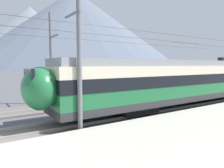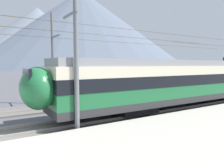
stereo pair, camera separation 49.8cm
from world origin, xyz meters
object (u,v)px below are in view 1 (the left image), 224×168
(train_far_track, at_px, (202,74))
(catenary_mast_far_side, at_px, (51,57))
(train_near_platform, at_px, (206,79))
(catenary_mast_mid, at_px, (78,60))

(train_far_track, xyz_separation_m, catenary_mast_far_side, (-19.33, 1.73, 1.93))
(train_near_platform, distance_m, catenary_mast_far_side, 13.97)
(catenary_mast_mid, relative_size, catenary_mast_far_side, 1.00)
(train_near_platform, distance_m, catenary_mast_mid, 13.43)
(train_near_platform, distance_m, train_far_track, 9.15)
(train_near_platform, xyz_separation_m, catenary_mast_mid, (-13.26, -1.43, 1.52))
(catenary_mast_mid, bearing_deg, train_near_platform, 6.17)
(train_near_platform, relative_size, catenary_mast_far_side, 0.72)
(train_near_platform, height_order, catenary_mast_far_side, catenary_mast_far_side)
(train_far_track, bearing_deg, catenary_mast_mid, -161.90)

